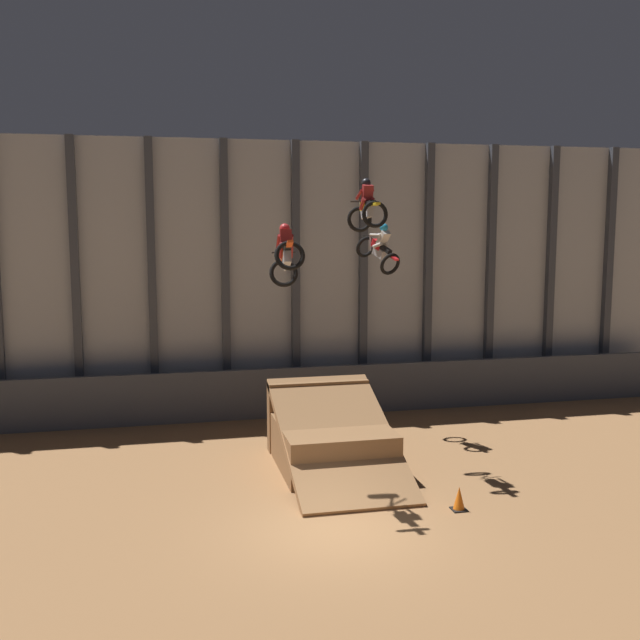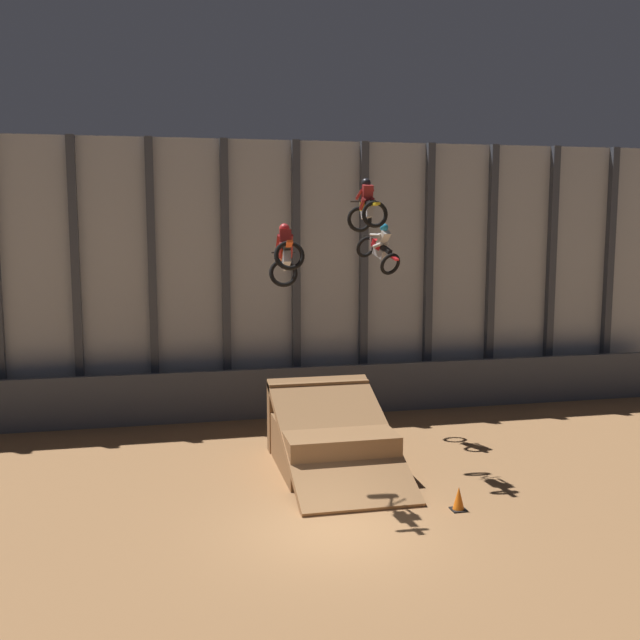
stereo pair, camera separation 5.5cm
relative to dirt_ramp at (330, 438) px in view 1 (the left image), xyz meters
The scene contains 8 objects.
ground_plane 4.73m from the dirt_ramp, 102.36° to the right, with size 60.00×60.00×0.00m, color #996B42.
arena_back_wall 7.85m from the dirt_ramp, 98.59° to the left, with size 32.00×0.40×9.71m.
lower_barrier 5.44m from the dirt_ramp, 100.60° to the left, with size 31.36×0.20×1.76m.
dirt_ramp is the anchor object (origin of this frame).
rider_bike_left_air 5.86m from the dirt_ramp, 128.59° to the right, with size 0.83×1.71×1.65m.
rider_bike_center_air 6.54m from the dirt_ramp, ahead, with size 0.77×1.75×1.51m.
rider_bike_right_air 6.41m from the dirt_ramp, 51.33° to the left, with size 1.25×1.89×1.66m.
traffic_cone_near_ramp 4.62m from the dirt_ramp, 61.05° to the right, with size 0.36×0.36×0.58m.
Camera 1 is at (-3.81, -15.47, 6.91)m, focal length 42.00 mm.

